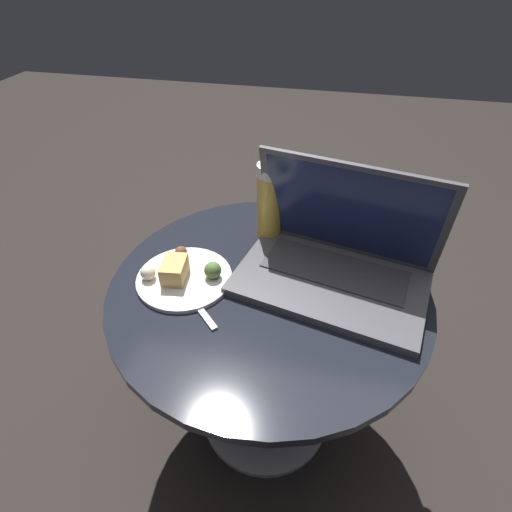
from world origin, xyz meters
The scene contains 6 objects.
ground_plane centered at (0.00, 0.00, 0.00)m, with size 6.00×6.00×0.00m, color black.
table centered at (0.00, 0.00, 0.37)m, with size 0.64×0.64×0.49m.
laptop centered at (0.12, 0.05, 0.54)m, with size 0.41×0.30×0.24m.
beer_glass centered at (-0.03, 0.16, 0.58)m, with size 0.06×0.06×0.18m.
snack_plate centered at (-0.17, -0.02, 0.50)m, with size 0.19×0.19×0.05m.
fork centered at (-0.15, -0.06, 0.49)m, with size 0.15×0.14×0.01m.
Camera 1 is at (0.10, -0.58, 1.04)m, focal length 28.00 mm.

